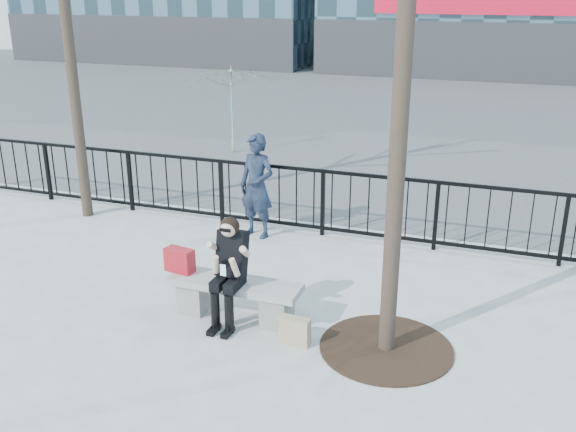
% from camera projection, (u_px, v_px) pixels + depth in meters
% --- Properties ---
extents(ground, '(120.00, 120.00, 0.00)m').
position_uv_depth(ground, '(236.00, 317.00, 7.91)').
color(ground, '#979692').
rests_on(ground, ground).
extents(street_surface, '(60.00, 23.00, 0.01)m').
position_uv_depth(street_surface, '(423.00, 108.00, 21.17)').
color(street_surface, '#474747').
rests_on(street_surface, ground).
extents(railing, '(14.00, 0.06, 1.10)m').
position_uv_depth(railing, '(311.00, 201.00, 10.37)').
color(railing, black).
rests_on(railing, ground).
extents(tree_grate, '(1.50, 1.50, 0.02)m').
position_uv_depth(tree_grate, '(386.00, 348.00, 7.21)').
color(tree_grate, black).
rests_on(tree_grate, ground).
extents(bench_main, '(1.65, 0.46, 0.49)m').
position_uv_depth(bench_main, '(235.00, 295.00, 7.81)').
color(bench_main, slate).
rests_on(bench_main, ground).
extents(seated_woman, '(0.50, 0.64, 1.34)m').
position_uv_depth(seated_woman, '(228.00, 272.00, 7.54)').
color(seated_woman, black).
rests_on(seated_woman, ground).
extents(handbag, '(0.39, 0.23, 0.30)m').
position_uv_depth(handbag, '(180.00, 260.00, 7.95)').
color(handbag, '#A5141B').
rests_on(handbag, bench_main).
extents(shopping_bag, '(0.35, 0.15, 0.33)m').
position_uv_depth(shopping_bag, '(295.00, 331.00, 7.26)').
color(shopping_bag, tan).
rests_on(shopping_bag, ground).
extents(standing_man, '(0.69, 0.53, 1.68)m').
position_uv_depth(standing_man, '(257.00, 186.00, 10.18)').
color(standing_man, black).
rests_on(standing_man, ground).
extents(vendor_umbrella, '(3.02, 3.04, 2.09)m').
position_uv_depth(vendor_umbrella, '(230.00, 110.00, 15.23)').
color(vendor_umbrella, gold).
rests_on(vendor_umbrella, ground).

